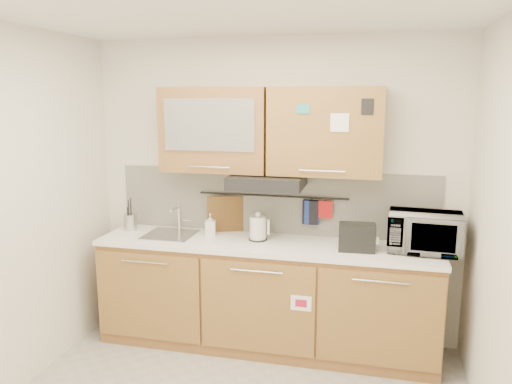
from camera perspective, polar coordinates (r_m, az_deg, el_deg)
The scene contains 18 objects.
ceiling at distance 2.86m, azimuth -4.29°, elevation 20.82°, with size 3.20×3.20×0.00m, color white.
wall_back at distance 4.35m, azimuth 1.99°, elevation 0.20°, with size 3.20×3.20×0.00m, color silver.
base_cabinet at distance 4.32m, azimuth 1.07°, elevation -12.29°, with size 2.80×0.64×0.88m.
countertop at distance 4.15m, azimuth 1.09°, elevation -6.01°, with size 2.82×0.62×0.04m, color white.
backsplash at distance 4.36m, azimuth 1.95°, elevation -1.13°, with size 2.80×0.02×0.56m, color silver.
upper_cabinets at distance 4.11m, azimuth 1.47°, elevation 7.04°, with size 1.82×0.37×0.70m.
range_hood at distance 4.09m, azimuth 1.30°, elevation 1.22°, with size 0.60×0.46×0.10m, color black.
sink at distance 4.41m, azimuth -9.72°, elevation -4.81°, with size 0.42×0.40×0.26m.
utensil_rail at distance 4.31m, azimuth 1.85°, elevation -0.45°, with size 0.02×0.02×1.30m, color black.
utensil_crock at distance 4.63m, azimuth -14.15°, elevation -3.32°, with size 0.15×0.15×0.29m.
kettle at distance 4.18m, azimuth 0.24°, elevation -4.23°, with size 0.18×0.16×0.24m.
toaster at distance 3.97m, azimuth 11.47°, elevation -5.06°, with size 0.29×0.18×0.21m.
microwave at distance 4.08m, azimuth 18.72°, elevation -4.39°, with size 0.55×0.37×0.30m, color #999999.
soap_bottle at distance 4.33m, azimuth -5.25°, elevation -3.73°, with size 0.09×0.09×0.19m, color #999999.
cutting_board at distance 4.44m, azimuth -3.52°, elevation -2.99°, with size 0.32×0.02×0.40m, color brown.
oven_mitt at distance 4.27m, azimuth 6.38°, elevation -2.34°, with size 0.13×0.03×0.21m, color navy.
dark_pouch at distance 4.27m, azimuth 6.24°, elevation -2.32°, with size 0.13×0.04×0.21m, color black.
pot_holder at distance 4.25m, azimuth 7.94°, elevation -2.00°, with size 0.12×0.02×0.15m, color #AC1717.
Camera 1 is at (0.85, -2.69, 2.10)m, focal length 35.00 mm.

